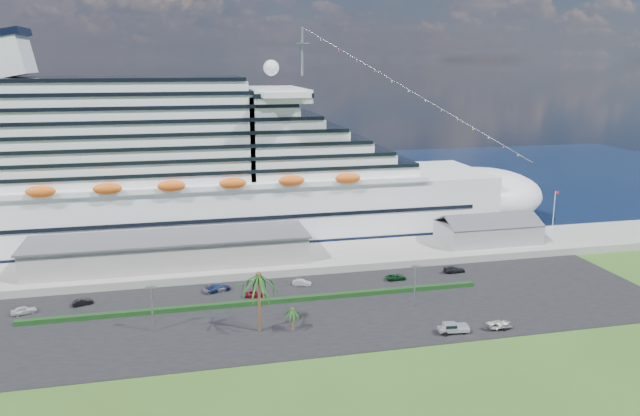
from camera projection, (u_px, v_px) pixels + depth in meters
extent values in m
plane|color=#34531B|center=(321.00, 336.00, 106.52)|extent=(420.00, 420.00, 0.00)
cube|color=black|center=(308.00, 311.00, 116.93)|extent=(140.00, 38.00, 0.12)
cube|color=gray|center=(282.00, 260.00, 144.21)|extent=(240.00, 20.00, 1.80)
cube|color=black|center=(241.00, 188.00, 229.70)|extent=(420.00, 160.00, 0.02)
cube|color=silver|center=(189.00, 211.00, 160.90)|extent=(160.00, 30.00, 16.00)
ellipsoid|color=silver|center=(474.00, 196.00, 178.55)|extent=(40.00, 30.00, 16.00)
cube|color=black|center=(191.00, 236.00, 162.47)|extent=(164.00, 30.60, 2.40)
cube|color=silver|center=(135.00, 128.00, 153.25)|extent=(128.00, 26.00, 24.80)
cube|color=silver|center=(275.00, 94.00, 159.13)|extent=(14.00, 38.00, 3.20)
cube|color=silver|center=(4.00, 55.00, 143.05)|extent=(11.58, 14.00, 11.58)
cylinder|color=gray|center=(302.00, 52.00, 158.27)|extent=(0.70, 0.70, 12.00)
ellipsoid|color=#E35A15|center=(171.00, 186.00, 142.78)|extent=(90.00, 2.40, 2.60)
ellipsoid|color=#E35A15|center=(171.00, 164.00, 172.72)|extent=(90.00, 2.40, 2.60)
cube|color=black|center=(189.00, 208.00, 160.71)|extent=(144.00, 30.40, 0.90)
cube|color=gray|center=(170.00, 251.00, 137.79)|extent=(60.00, 14.00, 6.00)
cube|color=#4C4C54|center=(169.00, 237.00, 137.08)|extent=(61.00, 15.00, 0.40)
cube|color=gray|center=(488.00, 232.00, 154.92)|extent=(24.00, 12.00, 4.80)
cube|color=#4C4C54|center=(495.00, 221.00, 151.25)|extent=(24.00, 6.31, 2.74)
cube|color=#4C4C54|center=(483.00, 215.00, 156.93)|extent=(24.00, 6.31, 2.74)
cylinder|color=silver|center=(554.00, 214.00, 158.06)|extent=(0.16, 0.16, 12.00)
cube|color=red|center=(557.00, 192.00, 156.88)|extent=(1.00, 0.04, 0.70)
cube|color=black|center=(262.00, 302.00, 119.78)|extent=(88.00, 1.10, 0.90)
cylinder|color=gray|center=(152.00, 310.00, 106.97)|extent=(0.24, 0.24, 8.00)
cube|color=gray|center=(151.00, 287.00, 106.02)|extent=(1.60, 0.35, 0.35)
cylinder|color=gray|center=(415.00, 287.00, 117.56)|extent=(0.24, 0.24, 8.00)
cube|color=gray|center=(415.00, 267.00, 116.61)|extent=(1.60, 0.35, 0.35)
cylinder|color=#47301E|center=(259.00, 303.00, 106.89)|extent=(0.54, 0.54, 10.50)
sphere|color=#47301E|center=(259.00, 274.00, 105.67)|extent=(0.98, 0.98, 0.98)
cylinder|color=#47301E|center=(293.00, 321.00, 107.41)|extent=(0.35, 0.35, 4.20)
sphere|color=#47301E|center=(292.00, 309.00, 106.92)|extent=(0.73, 0.73, 0.73)
imported|color=silver|center=(24.00, 310.00, 115.03)|extent=(4.73, 3.10, 1.50)
imported|color=black|center=(82.00, 302.00, 119.24)|extent=(4.09, 2.61, 1.27)
imported|color=gray|center=(215.00, 289.00, 126.18)|extent=(5.12, 3.25, 1.32)
imported|color=#15214A|center=(218.00, 288.00, 126.43)|extent=(5.59, 3.69, 1.51)
imported|color=maroon|center=(255.00, 294.00, 123.31)|extent=(4.24, 2.25, 1.38)
imported|color=#B7B9BF|center=(302.00, 283.00, 129.67)|extent=(4.09, 2.67, 1.27)
imported|color=#0D3615|center=(396.00, 277.00, 133.03)|extent=(4.37, 2.02, 1.22)
imported|color=black|center=(454.00, 269.00, 137.63)|extent=(4.96, 2.19, 1.41)
cylinder|color=black|center=(446.00, 334.00, 105.86)|extent=(0.80, 0.36, 0.78)
cylinder|color=black|center=(441.00, 330.00, 107.61)|extent=(0.80, 0.36, 0.78)
cylinder|color=black|center=(464.00, 332.00, 106.61)|extent=(0.80, 0.36, 0.78)
cylinder|color=black|center=(459.00, 328.00, 108.35)|extent=(0.80, 0.36, 0.78)
cube|color=silver|center=(453.00, 329.00, 107.06)|extent=(5.43, 2.56, 0.68)
cube|color=silver|center=(461.00, 326.00, 107.28)|extent=(2.54, 2.16, 0.53)
cube|color=silver|center=(450.00, 326.00, 106.75)|extent=(2.34, 2.09, 0.92)
cube|color=black|center=(450.00, 325.00, 106.73)|extent=(2.15, 2.11, 0.53)
cube|color=silver|center=(441.00, 329.00, 106.52)|extent=(1.09, 1.93, 0.34)
cube|color=gray|center=(500.00, 327.00, 108.58)|extent=(4.27, 1.61, 0.11)
cylinder|color=gray|center=(490.00, 328.00, 108.15)|extent=(2.04, 0.09, 0.07)
cylinder|color=black|center=(504.00, 329.00, 107.92)|extent=(0.59, 0.21, 0.59)
cylinder|color=black|center=(499.00, 326.00, 109.50)|extent=(0.59, 0.21, 0.59)
imported|color=silver|center=(500.00, 324.00, 108.45)|extent=(4.72, 3.40, 0.97)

